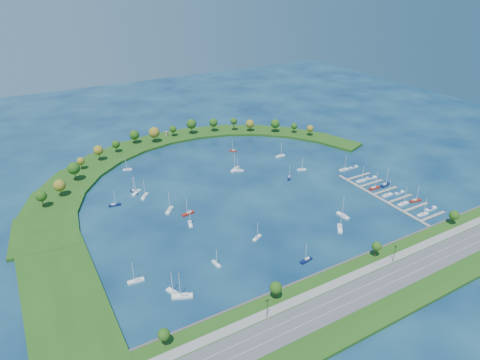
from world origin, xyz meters
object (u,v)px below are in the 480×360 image
dock_system (388,196)px  moored_boat_19 (280,156)px  moored_boat_11 (301,169)px  docked_boat_7 (385,185)px  moored_boat_14 (235,169)px  moored_boat_12 (306,260)px  moored_boat_15 (289,177)px  docked_boat_6 (374,188)px  moored_boat_17 (174,292)px  moored_boat_8 (169,210)px  moored_boat_9 (233,150)px  docked_boat_5 (399,192)px  docked_boat_11 (354,167)px  docked_boat_3 (415,200)px  moored_boat_3 (257,237)px  moored_boat_18 (343,215)px  harbor_tower (166,134)px  docked_boat_2 (403,203)px  docked_boat_1 (431,209)px  docked_boat_9 (371,178)px  moored_boat_5 (340,228)px  moored_boat_4 (190,223)px  moored_boat_6 (239,170)px  docked_boat_0 (423,214)px  moored_boat_21 (145,196)px  moored_boat_0 (136,280)px  moored_boat_1 (188,213)px  moored_boat_2 (134,191)px  moored_boat_20 (182,296)px  moored_boat_16 (127,169)px  docked_boat_4 (387,195)px  docked_boat_8 (361,180)px  moored_boat_10 (115,205)px  docked_boat_10 (344,169)px  moored_boat_13 (136,192)px

dock_system → moored_boat_19: size_ratio=6.55×
moored_boat_11 → docked_boat_7: (36.79, -51.33, 0.09)m
moored_boat_14 → moored_boat_12: bearing=45.6°
moored_boat_15 → docked_boat_6: bearing=85.2°
moored_boat_17 → docked_boat_6: moored_boat_17 is taller
moored_boat_8 → moored_boat_9: 107.23m
docked_boat_5 → docked_boat_11: (1.90, 47.57, 0.01)m
docked_boat_3 → moored_boat_11: bearing=124.5°
moored_boat_3 → moored_boat_18: size_ratio=0.76×
harbor_tower → docked_boat_2: docked_boat_2 is taller
docked_boat_2 → docked_boat_1: bearing=-52.2°
docked_boat_1 → docked_boat_3: size_ratio=0.76×
moored_boat_3 → docked_boat_9: (116.13, 24.01, -0.20)m
docked_boat_11 → moored_boat_5: bearing=-140.1°
moored_boat_4 → moored_boat_6: (63.73, 51.66, 0.01)m
docked_boat_0 → moored_boat_8: bearing=151.9°
moored_boat_8 → moored_boat_21: 27.35m
dock_system → moored_boat_17: moored_boat_17 is taller
moored_boat_0 → moored_boat_1: size_ratio=1.00×
moored_boat_2 → docked_boat_9: size_ratio=1.33×
dock_system → docked_boat_1: size_ratio=8.93×
docked_boat_11 → moored_boat_4: bearing=-177.1°
harbor_tower → moored_boat_2: (-58.64, -89.31, -3.31)m
moored_boat_20 → docked_boat_0: 162.73m
moored_boat_0 → moored_boat_11: size_ratio=1.17×
moored_boat_16 → moored_boat_12: bearing=126.1°
docked_boat_2 → docked_boat_9: (10.46, 39.19, -0.26)m
docked_boat_0 → docked_boat_7: (10.48, 40.98, 0.05)m
moored_boat_12 → docked_boat_9: 117.97m
moored_boat_8 → docked_boat_9: moored_boat_8 is taller
moored_boat_2 → docked_boat_2: docked_boat_2 is taller
moored_boat_3 → moored_boat_21: size_ratio=0.80×
docked_boat_4 → moored_boat_18: bearing=-173.2°
moored_boat_0 → moored_boat_17: 22.08m
docked_boat_8 → moored_boat_8: bearing=170.1°
moored_boat_3 → moored_boat_10: 100.76m
moored_boat_9 → docked_boat_6: 123.28m
moored_boat_10 → moored_boat_12: 132.96m
moored_boat_20 → docked_boat_10: 178.73m
moored_boat_9 → docked_boat_8: bearing=166.1°
moored_boat_2 → docked_boat_6: bearing=54.9°
moored_boat_0 → moored_boat_1: (48.81, 46.82, -0.00)m
docked_boat_11 → harbor_tower: bearing=126.1°
moored_boat_0 → docked_boat_10: bearing=-160.1°
moored_boat_8 → moored_boat_13: 36.19m
moored_boat_6 → moored_boat_21: bearing=32.7°
moored_boat_1 → docked_boat_8: 131.43m
moored_boat_5 → docked_boat_4: 59.03m
moored_boat_0 → docked_boat_0: 180.86m
moored_boat_6 → moored_boat_12: bearing=108.1°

